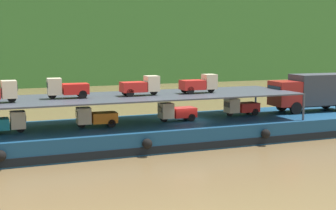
% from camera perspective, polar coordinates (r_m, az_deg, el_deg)
% --- Properties ---
extents(ground_plane, '(400.00, 400.00, 0.00)m').
position_cam_1_polar(ground_plane, '(36.08, 2.08, -4.14)').
color(ground_plane, brown).
extents(cargo_barge, '(33.15, 8.03, 1.50)m').
position_cam_1_polar(cargo_barge, '(35.92, 2.10, -2.98)').
color(cargo_barge, navy).
rests_on(cargo_barge, ground).
extents(covered_lorry, '(7.92, 2.54, 3.10)m').
position_cam_1_polar(covered_lorry, '(41.80, 16.67, 1.58)').
color(covered_lorry, maroon).
rests_on(covered_lorry, cargo_barge).
extents(cargo_rack, '(23.95, 6.71, 2.00)m').
position_cam_1_polar(cargo_rack, '(34.19, -3.72, 1.03)').
color(cargo_rack, '#383D47').
rests_on(cargo_rack, cargo_barge).
extents(mini_truck_lower_stern, '(2.74, 1.20, 1.38)m').
position_cam_1_polar(mini_truck_lower_stern, '(32.21, -18.83, -2.00)').
color(mini_truck_lower_stern, teal).
rests_on(mini_truck_lower_stern, cargo_barge).
extents(mini_truck_lower_aft, '(2.78, 1.27, 1.38)m').
position_cam_1_polar(mini_truck_lower_aft, '(33.15, -8.52, -1.42)').
color(mini_truck_lower_aft, orange).
rests_on(mini_truck_lower_aft, cargo_barge).
extents(mini_truck_lower_mid, '(2.76, 1.24, 1.38)m').
position_cam_1_polar(mini_truck_lower_mid, '(35.21, 1.01, -0.81)').
color(mini_truck_lower_mid, red).
rests_on(mini_truck_lower_mid, cargo_barge).
extents(mini_truck_lower_fore, '(2.76, 1.24, 1.38)m').
position_cam_1_polar(mini_truck_lower_fore, '(38.38, 8.63, -0.20)').
color(mini_truck_lower_fore, red).
rests_on(mini_truck_lower_fore, cargo_barge).
extents(mini_truck_upper_mid, '(2.79, 1.28, 1.38)m').
position_cam_1_polar(mini_truck_upper_mid, '(33.00, -11.86, 1.97)').
color(mini_truck_upper_mid, red).
rests_on(mini_truck_upper_mid, cargo_rack).
extents(mini_truck_upper_fore, '(2.75, 1.22, 1.38)m').
position_cam_1_polar(mini_truck_upper_fore, '(34.05, -3.25, 2.28)').
color(mini_truck_upper_fore, red).
rests_on(mini_truck_upper_fore, cargo_rack).
extents(mini_truck_upper_bow, '(2.75, 1.22, 1.38)m').
position_cam_1_polar(mini_truck_upper_bow, '(35.71, 3.72, 2.52)').
color(mini_truck_upper_bow, red).
rests_on(mini_truck_upper_bow, cargo_rack).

